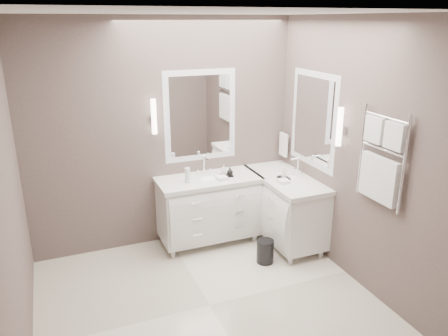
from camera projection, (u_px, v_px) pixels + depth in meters
name	position (u px, v px, depth m)	size (l,w,h in m)	color
floor	(210.00, 306.00, 4.27)	(3.20, 3.00, 0.01)	silver
ceiling	(206.00, 12.00, 3.39)	(3.20, 3.00, 0.01)	white
wall_back	(164.00, 135.00, 5.15)	(3.20, 0.01, 2.70)	#564845
wall_front	(298.00, 258.00, 2.51)	(3.20, 0.01, 2.70)	#564845
wall_left	(6.00, 203.00, 3.26)	(0.01, 3.00, 2.70)	#564845
wall_right	(357.00, 155.00, 4.40)	(0.01, 3.00, 2.70)	#564845
vanity_back	(209.00, 206.00, 5.34)	(1.24, 0.59, 0.97)	white
vanity_right	(285.00, 205.00, 5.37)	(0.59, 1.24, 0.97)	white
mirror_back	(200.00, 116.00, 5.23)	(0.90, 0.02, 1.10)	white
mirror_right	(313.00, 120.00, 5.03)	(0.02, 0.90, 1.10)	white
sconce_back	(154.00, 117.00, 4.95)	(0.06, 0.06, 0.40)	white
sconce_right	(340.00, 128.00, 4.48)	(0.06, 0.06, 0.40)	white
towel_bar_corner	(284.00, 144.00, 5.64)	(0.03, 0.22, 0.30)	white
towel_ladder	(381.00, 163.00, 4.01)	(0.06, 0.58, 0.90)	white
waste_bin	(265.00, 251.00, 4.98)	(0.20, 0.20, 0.27)	black
amenity_tray_back	(227.00, 175.00, 5.27)	(0.15, 0.11, 0.02)	black
amenity_tray_right	(284.00, 178.00, 5.18)	(0.11, 0.14, 0.02)	black
water_bottle	(188.00, 175.00, 5.04)	(0.06, 0.06, 0.18)	silver
soap_bottle_a	(224.00, 170.00, 5.25)	(0.05, 0.05, 0.12)	white
soap_bottle_b	(230.00, 171.00, 5.24)	(0.07, 0.07, 0.09)	black
soap_bottle_c	(284.00, 171.00, 5.15)	(0.06, 0.06, 0.17)	white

